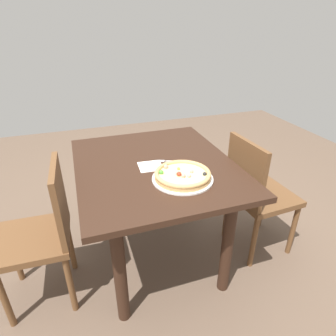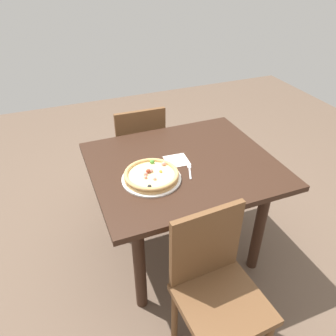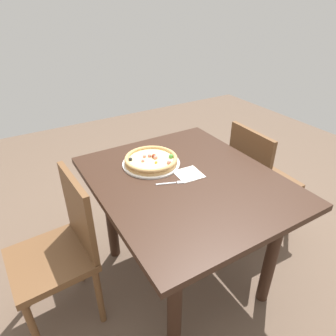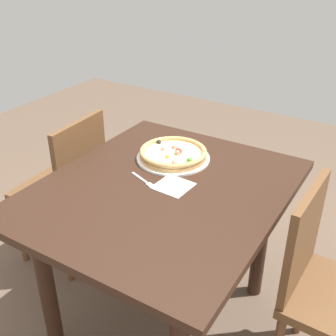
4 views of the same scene
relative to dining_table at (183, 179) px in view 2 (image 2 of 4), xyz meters
name	(u,v)px [view 2 (image 2 of 4)]	position (x,y,z in m)	size (l,w,h in m)	color
ground_plane	(181,248)	(0.00, 0.00, -0.64)	(6.00, 6.00, 0.00)	brown
dining_table	(183,179)	(0.00, 0.00, 0.00)	(1.11, 0.95, 0.76)	#331E14
chair_near	(216,287)	(-0.12, -0.69, -0.15)	(0.42, 0.42, 0.88)	brown
chair_far	(138,150)	(-0.09, 0.69, -0.15)	(0.41, 0.41, 0.88)	brown
plate	(152,179)	(-0.24, -0.09, 0.13)	(0.34, 0.34, 0.01)	white
pizza	(151,175)	(-0.24, -0.09, 0.15)	(0.31, 0.31, 0.05)	tan
fork	(190,169)	(0.00, -0.08, 0.12)	(0.07, 0.16, 0.00)	silver
napkin	(177,161)	(-0.03, 0.04, 0.12)	(0.14, 0.14, 0.00)	white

